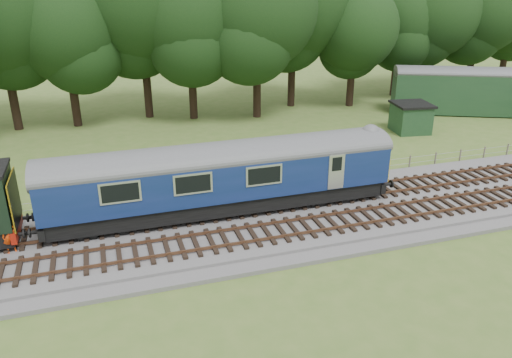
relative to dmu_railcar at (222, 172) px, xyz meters
name	(u,v)px	position (x,y,z in m)	size (l,w,h in m)	color
ground	(295,220)	(3.52, -1.40, -2.61)	(120.00, 120.00, 0.00)	#456525
ballast	(295,217)	(3.52, -1.40, -2.43)	(70.00, 7.00, 0.35)	#4C4C4F
track_north	(285,202)	(3.52, 0.00, -2.19)	(67.20, 2.40, 0.21)	black
track_south	(307,226)	(3.52, -3.00, -2.19)	(67.20, 2.40, 0.21)	black
fence	(267,188)	(3.52, 3.10, -2.61)	(64.00, 0.12, 1.00)	#6B6054
tree_line	(205,116)	(3.52, 20.60, -2.61)	(70.00, 8.00, 18.00)	black
dmu_railcar	(222,172)	(0.00, 0.00, 0.00)	(18.05, 2.86, 3.88)	black
worker	(9,235)	(-10.21, -1.09, -1.42)	(0.61, 0.40, 1.68)	#FF490D
parked_coach	(486,89)	(28.19, 13.32, -0.24)	(16.19, 9.52, 4.22)	#1A391F
shed	(411,117)	(18.51, 10.57, -1.39)	(3.32, 3.32, 2.39)	#1A391F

